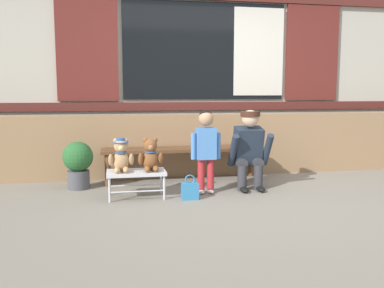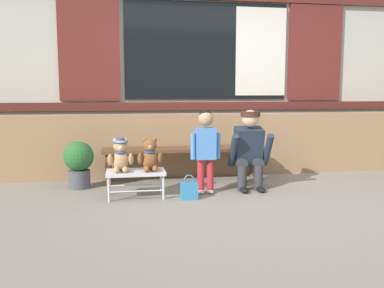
{
  "view_description": "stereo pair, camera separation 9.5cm",
  "coord_description": "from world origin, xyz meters",
  "px_view_note": "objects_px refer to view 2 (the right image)",
  "views": [
    {
      "loc": [
        -1.34,
        -4.18,
        1.16
      ],
      "look_at": [
        -0.44,
        0.55,
        0.55
      ],
      "focal_mm": 38.61,
      "sensor_mm": 36.0,
      "label": 1
    },
    {
      "loc": [
        -1.24,
        -4.2,
        1.16
      ],
      "look_at": [
        -0.44,
        0.55,
        0.55
      ],
      "focal_mm": 38.61,
      "sensor_mm": 36.0,
      "label": 2
    }
  ],
  "objects_px": {
    "child_standing": "(206,142)",
    "potted_plant": "(79,162)",
    "teddy_bear_plain": "(150,156)",
    "handbag_on_ground": "(189,190)",
    "adult_crouching": "(249,149)",
    "wooden_bench_long": "(184,153)",
    "small_display_bench": "(136,174)",
    "teddy_bear_with_hat": "(121,155)"
  },
  "relations": [
    {
      "from": "child_standing",
      "to": "potted_plant",
      "type": "relative_size",
      "value": 1.68
    },
    {
      "from": "teddy_bear_plain",
      "to": "child_standing",
      "type": "distance_m",
      "value": 0.65
    },
    {
      "from": "child_standing",
      "to": "handbag_on_ground",
      "type": "xyz_separation_m",
      "value": [
        -0.23,
        -0.22,
        -0.5
      ]
    },
    {
      "from": "adult_crouching",
      "to": "potted_plant",
      "type": "relative_size",
      "value": 1.67
    },
    {
      "from": "wooden_bench_long",
      "to": "handbag_on_ground",
      "type": "relative_size",
      "value": 7.72
    },
    {
      "from": "potted_plant",
      "to": "handbag_on_ground",
      "type": "bearing_deg",
      "value": -30.95
    },
    {
      "from": "teddy_bear_plain",
      "to": "potted_plant",
      "type": "height_order",
      "value": "teddy_bear_plain"
    },
    {
      "from": "teddy_bear_plain",
      "to": "potted_plant",
      "type": "xyz_separation_m",
      "value": [
        -0.82,
        0.56,
        -0.14
      ]
    },
    {
      "from": "child_standing",
      "to": "potted_plant",
      "type": "height_order",
      "value": "child_standing"
    },
    {
      "from": "handbag_on_ground",
      "to": "potted_plant",
      "type": "bearing_deg",
      "value": 149.05
    },
    {
      "from": "adult_crouching",
      "to": "handbag_on_ground",
      "type": "bearing_deg",
      "value": -156.04
    },
    {
      "from": "small_display_bench",
      "to": "adult_crouching",
      "type": "height_order",
      "value": "adult_crouching"
    },
    {
      "from": "adult_crouching",
      "to": "teddy_bear_plain",
      "type": "bearing_deg",
      "value": -171.77
    },
    {
      "from": "wooden_bench_long",
      "to": "small_display_bench",
      "type": "bearing_deg",
      "value": -130.76
    },
    {
      "from": "adult_crouching",
      "to": "small_display_bench",
      "type": "bearing_deg",
      "value": -172.68
    },
    {
      "from": "teddy_bear_with_hat",
      "to": "handbag_on_ground",
      "type": "distance_m",
      "value": 0.84
    },
    {
      "from": "small_display_bench",
      "to": "potted_plant",
      "type": "height_order",
      "value": "potted_plant"
    },
    {
      "from": "handbag_on_ground",
      "to": "potted_plant",
      "type": "xyz_separation_m",
      "value": [
        -1.23,
        0.74,
        0.23
      ]
    },
    {
      "from": "teddy_bear_with_hat",
      "to": "potted_plant",
      "type": "relative_size",
      "value": 0.64
    },
    {
      "from": "wooden_bench_long",
      "to": "adult_crouching",
      "type": "height_order",
      "value": "adult_crouching"
    },
    {
      "from": "teddy_bear_with_hat",
      "to": "teddy_bear_plain",
      "type": "bearing_deg",
      "value": -0.13
    },
    {
      "from": "child_standing",
      "to": "adult_crouching",
      "type": "relative_size",
      "value": 1.01
    },
    {
      "from": "adult_crouching",
      "to": "child_standing",
      "type": "bearing_deg",
      "value": -167.51
    },
    {
      "from": "small_display_bench",
      "to": "handbag_on_ground",
      "type": "xyz_separation_m",
      "value": [
        0.57,
        -0.17,
        -0.17
      ]
    },
    {
      "from": "handbag_on_ground",
      "to": "teddy_bear_plain",
      "type": "bearing_deg",
      "value": 156.57
    },
    {
      "from": "teddy_bear_plain",
      "to": "wooden_bench_long",
      "type": "bearing_deg",
      "value": 56.88
    },
    {
      "from": "small_display_bench",
      "to": "teddy_bear_with_hat",
      "type": "bearing_deg",
      "value": 179.23
    },
    {
      "from": "child_standing",
      "to": "wooden_bench_long",
      "type": "bearing_deg",
      "value": 101.11
    },
    {
      "from": "handbag_on_ground",
      "to": "potted_plant",
      "type": "distance_m",
      "value": 1.45
    },
    {
      "from": "teddy_bear_plain",
      "to": "potted_plant",
      "type": "relative_size",
      "value": 0.64
    },
    {
      "from": "small_display_bench",
      "to": "adult_crouching",
      "type": "distance_m",
      "value": 1.38
    },
    {
      "from": "child_standing",
      "to": "potted_plant",
      "type": "distance_m",
      "value": 1.57
    },
    {
      "from": "wooden_bench_long",
      "to": "potted_plant",
      "type": "distance_m",
      "value": 1.33
    },
    {
      "from": "wooden_bench_long",
      "to": "teddy_bear_plain",
      "type": "height_order",
      "value": "teddy_bear_plain"
    },
    {
      "from": "teddy_bear_with_hat",
      "to": "child_standing",
      "type": "height_order",
      "value": "child_standing"
    },
    {
      "from": "teddy_bear_with_hat",
      "to": "child_standing",
      "type": "bearing_deg",
      "value": 2.88
    },
    {
      "from": "teddy_bear_plain",
      "to": "handbag_on_ground",
      "type": "relative_size",
      "value": 1.34
    },
    {
      "from": "child_standing",
      "to": "adult_crouching",
      "type": "height_order",
      "value": "child_standing"
    },
    {
      "from": "teddy_bear_with_hat",
      "to": "wooden_bench_long",
      "type": "bearing_deg",
      "value": 42.9
    },
    {
      "from": "potted_plant",
      "to": "adult_crouching",
      "type": "bearing_deg",
      "value": -10.91
    },
    {
      "from": "adult_crouching",
      "to": "handbag_on_ground",
      "type": "relative_size",
      "value": 3.49
    },
    {
      "from": "wooden_bench_long",
      "to": "handbag_on_ground",
      "type": "height_order",
      "value": "wooden_bench_long"
    }
  ]
}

